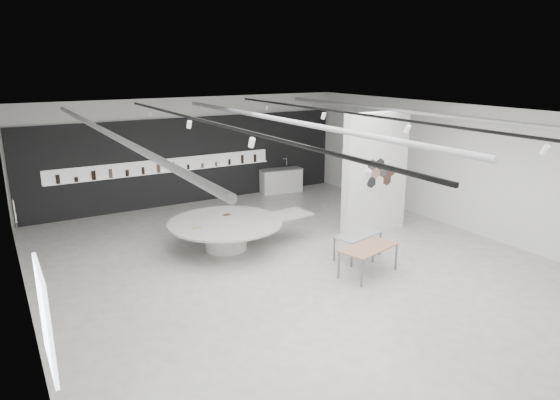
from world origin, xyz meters
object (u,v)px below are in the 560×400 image
sample_table_wood (369,249)px  sample_table_stone (358,236)px  partition_column (375,173)px  kitchen_counter (281,180)px  display_island (228,231)px

sample_table_wood → sample_table_stone: 1.05m
partition_column → kitchen_counter: bearing=89.8°
display_island → kitchen_counter: kitchen_counter is taller
display_island → kitchen_counter: (4.45, 4.64, -0.05)m
partition_column → display_island: size_ratio=0.85×
sample_table_wood → kitchen_counter: size_ratio=0.94×
sample_table_stone → display_island: bearing=138.4°
partition_column → sample_table_stone: 2.61m
display_island → sample_table_stone: 3.53m
kitchen_counter → sample_table_stone: bearing=-96.6°
display_island → kitchen_counter: 6.43m
partition_column → sample_table_wood: (-2.24, -2.42, -1.15)m
sample_table_wood → sample_table_stone: size_ratio=1.17×
partition_column → kitchen_counter: size_ratio=2.08×
partition_column → sample_table_wood: bearing=-132.8°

